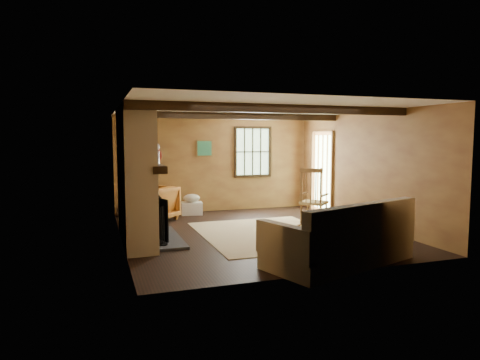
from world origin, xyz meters
name	(u,v)px	position (x,y,z in m)	size (l,w,h in m)	color
ground	(254,232)	(0.00, 0.00, 0.00)	(5.50, 5.50, 0.00)	black
room_envelope	(260,149)	(0.22, 0.26, 1.63)	(5.02, 5.52, 2.44)	#A37639
fireplace	(137,180)	(-2.23, 0.00, 1.10)	(1.02, 2.30, 2.40)	brown
rug	(267,234)	(0.20, -0.20, 0.00)	(2.50, 3.00, 0.01)	#CCAB88
rocking_chair	(313,201)	(1.47, 0.30, 0.52)	(0.97, 0.95, 1.24)	tan
sofa	(343,241)	(0.48, -2.41, 0.33)	(2.52, 1.70, 0.94)	beige
firewood_pile	(133,211)	(-2.10, 2.60, 0.13)	(0.71, 0.13, 0.26)	brown
laundry_basket	(192,208)	(-0.71, 2.38, 0.15)	(0.50, 0.38, 0.30)	white
basket_pillow	(192,198)	(-0.71, 2.38, 0.40)	(0.40, 0.32, 0.20)	beige
armchair	(155,203)	(-1.67, 1.88, 0.39)	(0.83, 0.86, 0.78)	#BF6026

